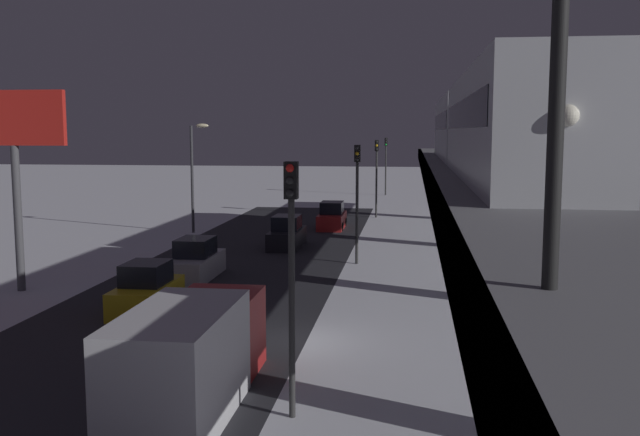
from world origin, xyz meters
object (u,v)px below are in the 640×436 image
sedan_red (332,218)px  traffic_light_near (291,252)px  sedan_silver (196,262)px  sedan_black (287,234)px  traffic_light_distant (386,158)px  traffic_light_far (377,167)px  commercial_billboard (14,138)px  box_truck (192,356)px  subway_train (480,126)px  rail_signal (561,8)px  traffic_light_mid (357,186)px  sedan_yellow (147,291)px

sedan_red → traffic_light_near: size_ratio=0.68×
sedan_silver → sedan_black: (-2.80, -9.64, -0.00)m
sedan_black → traffic_light_distant: traffic_light_distant is taller
sedan_red → traffic_light_distant: traffic_light_distant is taller
traffic_light_far → commercial_billboard: size_ratio=0.72×
sedan_black → traffic_light_distant: bearing=82.7°
box_truck → commercial_billboard: commercial_billboard is taller
subway_train → rail_signal: rail_signal is taller
traffic_light_mid → commercial_billboard: size_ratio=0.72×
sedan_silver → traffic_light_mid: size_ratio=0.72×
sedan_red → sedan_silver: bearing=-103.9°
sedan_black → traffic_light_distant: size_ratio=0.70×
rail_signal → sedan_black: (8.96, -35.38, -7.49)m
sedan_yellow → commercial_billboard: (6.96, -2.80, 6.03)m
rail_signal → box_truck: size_ratio=0.54×
sedan_yellow → traffic_light_far: traffic_light_far is taller
sedan_silver → commercial_billboard: 9.91m
box_truck → traffic_light_near: size_ratio=1.16×
traffic_light_near → traffic_light_mid: 20.84m
sedan_red → commercial_billboard: (11.56, 22.17, 6.04)m
rail_signal → box_truck: rail_signal is taller
sedan_silver → traffic_light_near: bearing=115.0°
sedan_yellow → traffic_light_near: (-7.50, 9.65, 3.40)m
sedan_yellow → box_truck: 10.44m
box_truck → traffic_light_far: traffic_light_far is taller
subway_train → sedan_black: bearing=-42.1°
subway_train → sedan_silver: bearing=0.2°
subway_train → traffic_light_far: (5.92, -25.52, -3.14)m
traffic_light_near → traffic_light_mid: (0.00, -20.84, 0.00)m
sedan_yellow → traffic_light_mid: bearing=-123.8°
box_truck → traffic_light_far: (-2.70, -41.29, 2.85)m
subway_train → sedan_black: size_ratio=8.28×
box_truck → traffic_light_far: 41.48m
box_truck → traffic_light_near: 3.95m
sedan_silver → sedan_black: 10.04m
sedan_red → box_truck: (-0.20, 34.23, 0.56)m
sedan_silver → traffic_light_near: (-7.50, 16.11, 3.40)m
box_truck → commercial_billboard: (11.76, -12.06, 5.48)m
sedan_black → box_truck: bearing=-85.5°
traffic_light_far → sedan_yellow: bearing=76.8°
rail_signal → commercial_billboard: bearing=-49.7°
subway_train → traffic_light_mid: size_ratio=5.76×
sedan_black → sedan_silver: bearing=-106.2°
subway_train → box_truck: size_ratio=4.98×
sedan_yellow → commercial_billboard: bearing=-21.9°
sedan_red → rail_signal: bearing=-80.8°
rail_signal → box_truck: (6.96, -10.03, -6.94)m
rail_signal → traffic_light_mid: size_ratio=0.62×
rail_signal → sedan_silver: 29.27m
sedan_red → sedan_silver: size_ratio=0.95×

